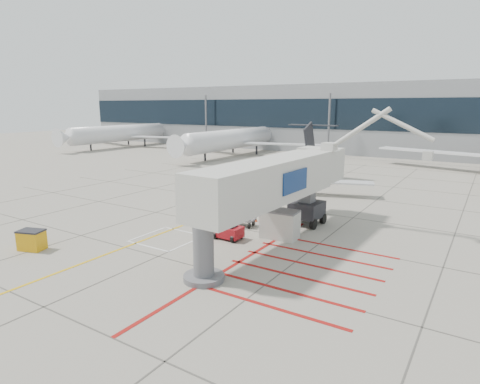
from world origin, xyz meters
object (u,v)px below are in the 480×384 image
Objects in this scene: regional_jet at (260,163)px; spill_bin at (32,240)px; jet_bridge at (268,190)px; pushback_tug at (228,231)px.

regional_jet is 17.34× the size of spill_bin.
jet_bridge reaches higher than spill_bin.
jet_bridge is at bearing -58.83° from regional_jet.
jet_bridge is 9.69× the size of pushback_tug.
regional_jet reaches higher than pushback_tug.
spill_bin is (-13.21, -9.34, -3.35)m from jet_bridge.
spill_bin is (-5.01, -22.77, -2.98)m from regional_jet.
spill_bin reaches higher than pushback_tug.
spill_bin is at bearing -137.55° from pushback_tug.
regional_jet is 23.50m from spill_bin.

